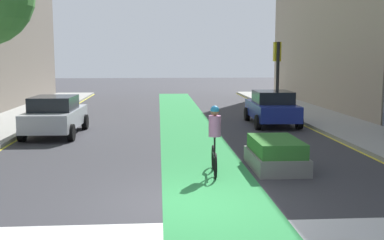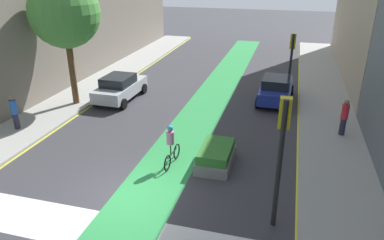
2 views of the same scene
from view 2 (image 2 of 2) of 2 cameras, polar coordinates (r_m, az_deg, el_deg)
name	(u,v)px [view 2 (image 2 of 2)]	position (r m, az deg, el deg)	size (l,w,h in m)	color
ground_plane	(129,196)	(13.84, -9.88, -11.60)	(120.00, 120.00, 0.00)	#38383D
bike_lane_paint	(144,198)	(13.62, -7.47, -12.06)	(2.40, 60.00, 0.01)	#2D8C47
crosswalk_band	(102,231)	(12.45, -13.85, -16.55)	(12.00, 1.80, 0.01)	silver
sidewalk_right	(347,231)	(12.99, 23.09, -15.65)	(3.00, 60.00, 0.15)	#9E9E99
curb_stripe_right	(298,224)	(12.85, 16.21, -15.39)	(0.16, 60.00, 0.01)	yellow
traffic_signal_near_right	(282,140)	(11.15, 13.92, -3.00)	(0.35, 0.52, 4.33)	black
traffic_signal_far_right	(292,52)	(24.15, 15.36, 10.24)	(0.35, 0.52, 3.83)	black
car_silver_left_far	(120,87)	(22.97, -11.21, 5.04)	(2.10, 4.24, 1.57)	#B2B7BF
car_blue_right_far	(276,89)	(22.81, 13.02, 4.75)	(2.11, 4.25, 1.57)	navy
cyclist_in_lane	(171,145)	(15.07, -3.29, -3.87)	(0.32, 1.73, 1.86)	black
pedestrian_sidewalk_right_a	(344,117)	(18.90, 22.74, 0.45)	(0.34, 0.34, 1.80)	#262638
pedestrian_sidewalk_left_a	(14,112)	(20.15, -26.05, 1.14)	(0.34, 0.34, 1.74)	#262638
street_tree_near	(64,13)	(21.74, -19.34, 15.53)	(3.87, 3.87, 7.17)	brown
median_planter	(216,156)	(15.38, 3.78, -5.66)	(1.38, 2.34, 0.85)	slate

